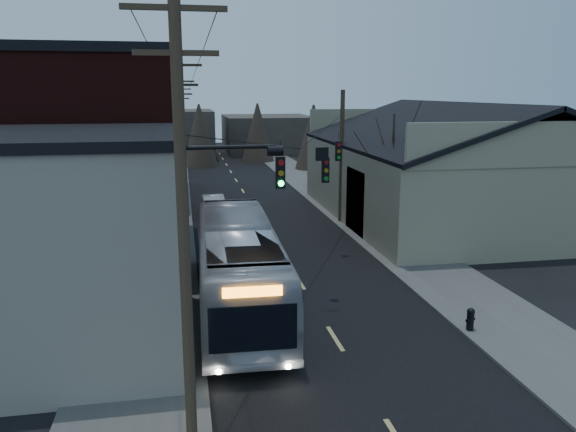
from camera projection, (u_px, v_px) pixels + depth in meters
name	position (u px, v px, depth m)	size (l,w,h in m)	color
road_surface	(255.00, 210.00, 40.58)	(9.00, 110.00, 0.02)	black
sidewalk_left	(163.00, 213.00, 39.40)	(4.00, 110.00, 0.12)	#474744
sidewalk_right	(341.00, 206.00, 41.74)	(4.00, 110.00, 0.12)	#474744
building_clapboard	(59.00, 247.00, 18.06)	(8.00, 8.00, 7.00)	gray
building_brick	(81.00, 161.00, 28.10)	(10.00, 12.00, 10.00)	black
building_left_far	(124.00, 155.00, 43.87)	(9.00, 14.00, 7.00)	#322E28
warehouse	(456.00, 178.00, 37.54)	(16.16, 20.60, 7.73)	gray
building_far_left	(174.00, 134.00, 72.42)	(10.00, 12.00, 6.00)	#322E28
building_far_right	(268.00, 134.00, 79.67)	(12.00, 14.00, 5.00)	#322E28
bare_tree	(392.00, 179.00, 31.38)	(0.40, 0.40, 7.20)	black
utility_lines	(214.00, 151.00, 33.32)	(11.24, 45.28, 10.50)	#382B1E
bus	(238.00, 265.00, 21.96)	(2.94, 12.56, 3.50)	#AAAEB6
parked_car	(214.00, 206.00, 38.63)	(1.46, 4.18, 1.38)	#9B9EA2
fire_hydrant	(470.00, 318.00, 19.86)	(0.40, 0.28, 0.82)	black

